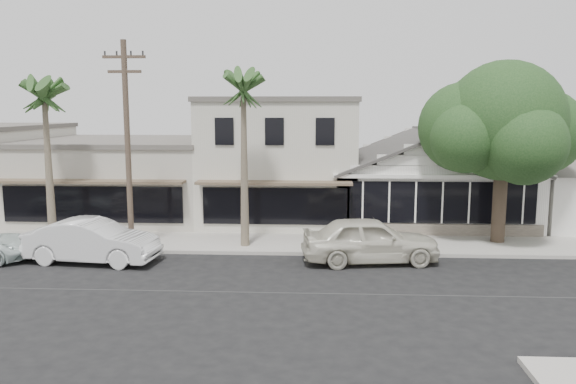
# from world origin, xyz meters

# --- Properties ---
(ground) EXTENTS (140.00, 140.00, 0.00)m
(ground) POSITION_xyz_m (0.00, 0.00, 0.00)
(ground) COLOR black
(ground) RESTS_ON ground
(sidewalk_north) EXTENTS (90.00, 3.50, 0.15)m
(sidewalk_north) POSITION_xyz_m (-8.00, 6.75, 0.07)
(sidewalk_north) COLOR #9E9991
(sidewalk_north) RESTS_ON ground
(corner_shop) EXTENTS (10.40, 8.60, 5.10)m
(corner_shop) POSITION_xyz_m (5.00, 12.47, 2.62)
(corner_shop) COLOR white
(corner_shop) RESTS_ON ground
(row_building_near) EXTENTS (8.00, 10.00, 6.50)m
(row_building_near) POSITION_xyz_m (-3.00, 13.50, 3.25)
(row_building_near) COLOR beige
(row_building_near) RESTS_ON ground
(row_building_midnear) EXTENTS (10.00, 10.00, 4.20)m
(row_building_midnear) POSITION_xyz_m (-12.00, 13.50, 2.10)
(row_building_midnear) COLOR #B0AA9E
(row_building_midnear) RESTS_ON ground
(utility_pole) EXTENTS (1.80, 0.24, 9.00)m
(utility_pole) POSITION_xyz_m (-9.00, 5.20, 4.79)
(utility_pole) COLOR brown
(utility_pole) RESTS_ON ground
(car_0) EXTENTS (5.72, 2.87, 1.87)m
(car_0) POSITION_xyz_m (1.20, 4.03, 0.93)
(car_0) COLOR beige
(car_0) RESTS_ON ground
(car_1) EXTENTS (5.49, 2.43, 1.75)m
(car_1) POSITION_xyz_m (-10.01, 3.44, 0.88)
(car_1) COLOR silver
(car_1) RESTS_ON ground
(shade_tree) EXTENTS (7.49, 6.77, 8.31)m
(shade_tree) POSITION_xyz_m (7.25, 7.58, 5.47)
(shade_tree) COLOR brown
(shade_tree) RESTS_ON ground
(palm_east) EXTENTS (3.26, 3.26, 8.24)m
(palm_east) POSITION_xyz_m (-4.14, 5.97, 7.05)
(palm_east) COLOR #726651
(palm_east) RESTS_ON ground
(palm_mid) EXTENTS (3.36, 3.36, 8.04)m
(palm_mid) POSITION_xyz_m (-13.12, 6.46, 6.84)
(palm_mid) COLOR #726651
(palm_mid) RESTS_ON ground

